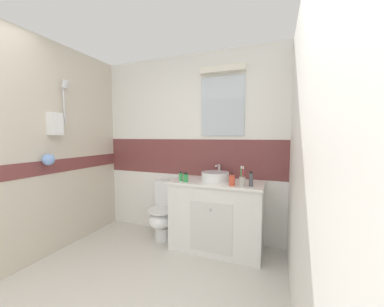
{
  "coord_description": "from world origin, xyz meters",
  "views": [
    {
      "loc": [
        1.15,
        -0.4,
        1.39
      ],
      "look_at": [
        0.23,
        1.95,
        1.19
      ],
      "focal_mm": 20.35,
      "sensor_mm": 36.0,
      "label": 1
    }
  ],
  "objects_px": {
    "toothbrush_cup": "(242,181)",
    "soap_dispenser": "(232,180)",
    "lotion_bottle_short": "(186,177)",
    "deodorant_spray_can": "(251,179)",
    "sink_basin": "(215,176)",
    "perfume_flask_small": "(181,176)",
    "toilet": "(165,212)"
  },
  "relations": [
    {
      "from": "sink_basin",
      "to": "soap_dispenser",
      "type": "xyz_separation_m",
      "value": [
        0.25,
        -0.2,
        0.0
      ]
    },
    {
      "from": "sink_basin",
      "to": "soap_dispenser",
      "type": "distance_m",
      "value": 0.32
    },
    {
      "from": "soap_dispenser",
      "to": "deodorant_spray_can",
      "type": "bearing_deg",
      "value": 9.22
    },
    {
      "from": "toilet",
      "to": "toothbrush_cup",
      "type": "height_order",
      "value": "toothbrush_cup"
    },
    {
      "from": "soap_dispenser",
      "to": "deodorant_spray_can",
      "type": "xyz_separation_m",
      "value": [
        0.2,
        0.03,
        0.02
      ]
    },
    {
      "from": "perfume_flask_small",
      "to": "lotion_bottle_short",
      "type": "xyz_separation_m",
      "value": [
        0.08,
        -0.03,
        -0.0
      ]
    },
    {
      "from": "toilet",
      "to": "lotion_bottle_short",
      "type": "bearing_deg",
      "value": -26.1
    },
    {
      "from": "lotion_bottle_short",
      "to": "soap_dispenser",
      "type": "bearing_deg",
      "value": 0.33
    },
    {
      "from": "toothbrush_cup",
      "to": "deodorant_spray_can",
      "type": "height_order",
      "value": "toothbrush_cup"
    },
    {
      "from": "toilet",
      "to": "lotion_bottle_short",
      "type": "height_order",
      "value": "lotion_bottle_short"
    },
    {
      "from": "soap_dispenser",
      "to": "perfume_flask_small",
      "type": "bearing_deg",
      "value": 177.7
    },
    {
      "from": "sink_basin",
      "to": "toilet",
      "type": "bearing_deg",
      "value": -179.12
    },
    {
      "from": "toothbrush_cup",
      "to": "soap_dispenser",
      "type": "relative_size",
      "value": 1.41
    },
    {
      "from": "lotion_bottle_short",
      "to": "deodorant_spray_can",
      "type": "xyz_separation_m",
      "value": [
        0.75,
        0.04,
        0.03
      ]
    },
    {
      "from": "deodorant_spray_can",
      "to": "soap_dispenser",
      "type": "bearing_deg",
      "value": -170.78
    },
    {
      "from": "sink_basin",
      "to": "perfume_flask_small",
      "type": "height_order",
      "value": "sink_basin"
    },
    {
      "from": "toilet",
      "to": "deodorant_spray_can",
      "type": "bearing_deg",
      "value": -7.82
    },
    {
      "from": "sink_basin",
      "to": "soap_dispenser",
      "type": "relative_size",
      "value": 2.43
    },
    {
      "from": "toothbrush_cup",
      "to": "perfume_flask_small",
      "type": "distance_m",
      "value": 0.74
    },
    {
      "from": "toilet",
      "to": "toothbrush_cup",
      "type": "relative_size",
      "value": 3.55
    },
    {
      "from": "perfume_flask_small",
      "to": "deodorant_spray_can",
      "type": "relative_size",
      "value": 0.71
    },
    {
      "from": "toothbrush_cup",
      "to": "deodorant_spray_can",
      "type": "bearing_deg",
      "value": 15.32
    },
    {
      "from": "toothbrush_cup",
      "to": "lotion_bottle_short",
      "type": "height_order",
      "value": "toothbrush_cup"
    },
    {
      "from": "toilet",
      "to": "soap_dispenser",
      "type": "xyz_separation_m",
      "value": [
        0.95,
        -0.19,
        0.55
      ]
    },
    {
      "from": "deodorant_spray_can",
      "to": "lotion_bottle_short",
      "type": "bearing_deg",
      "value": -177.3
    },
    {
      "from": "toilet",
      "to": "toothbrush_cup",
      "type": "xyz_separation_m",
      "value": [
        1.06,
        -0.18,
        0.55
      ]
    },
    {
      "from": "toothbrush_cup",
      "to": "soap_dispenser",
      "type": "bearing_deg",
      "value": -176.13
    },
    {
      "from": "sink_basin",
      "to": "lotion_bottle_short",
      "type": "distance_m",
      "value": 0.37
    },
    {
      "from": "perfume_flask_small",
      "to": "sink_basin",
      "type": "bearing_deg",
      "value": 24.44
    },
    {
      "from": "toothbrush_cup",
      "to": "deodorant_spray_can",
      "type": "relative_size",
      "value": 1.36
    },
    {
      "from": "lotion_bottle_short",
      "to": "toilet",
      "type": "bearing_deg",
      "value": 153.9
    },
    {
      "from": "perfume_flask_small",
      "to": "toothbrush_cup",
      "type": "bearing_deg",
      "value": -1.4
    }
  ]
}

